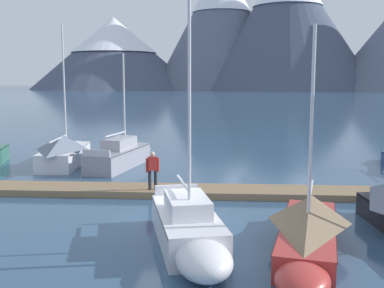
{
  "coord_description": "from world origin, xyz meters",
  "views": [
    {
      "loc": [
        3.1,
        -16.03,
        5.1
      ],
      "look_at": [
        0.0,
        6.0,
        2.0
      ],
      "focal_mm": 43.48,
      "sensor_mm": 36.0,
      "label": 1
    }
  ],
  "objects_px": {
    "sailboat_mid_dock_port": "(122,154)",
    "sailboat_far_berth": "(308,228)",
    "sailboat_mid_dock_starboard": "(190,229)",
    "sailboat_second_berth": "(66,150)",
    "person_on_dock": "(153,168)"
  },
  "relations": [
    {
      "from": "sailboat_second_berth",
      "to": "sailboat_mid_dock_port",
      "type": "distance_m",
      "value": 3.52
    },
    {
      "from": "sailboat_far_berth",
      "to": "person_on_dock",
      "type": "relative_size",
      "value": 4.19
    },
    {
      "from": "sailboat_mid_dock_port",
      "to": "sailboat_mid_dock_starboard",
      "type": "distance_m",
      "value": 14.37
    },
    {
      "from": "sailboat_second_berth",
      "to": "sailboat_far_berth",
      "type": "height_order",
      "value": "sailboat_second_berth"
    },
    {
      "from": "sailboat_mid_dock_port",
      "to": "person_on_dock",
      "type": "height_order",
      "value": "sailboat_mid_dock_port"
    },
    {
      "from": "sailboat_second_berth",
      "to": "sailboat_far_berth",
      "type": "distance_m",
      "value": 18.18
    },
    {
      "from": "sailboat_mid_dock_starboard",
      "to": "person_on_dock",
      "type": "distance_m",
      "value": 6.71
    },
    {
      "from": "sailboat_second_berth",
      "to": "person_on_dock",
      "type": "distance_m",
      "value": 9.76
    },
    {
      "from": "sailboat_second_berth",
      "to": "person_on_dock",
      "type": "bearing_deg",
      "value": -44.77
    },
    {
      "from": "sailboat_mid_dock_starboard",
      "to": "sailboat_far_berth",
      "type": "relative_size",
      "value": 1.3
    },
    {
      "from": "sailboat_second_berth",
      "to": "sailboat_mid_dock_starboard",
      "type": "height_order",
      "value": "sailboat_mid_dock_starboard"
    },
    {
      "from": "sailboat_mid_dock_port",
      "to": "sailboat_far_berth",
      "type": "bearing_deg",
      "value": -53.49
    },
    {
      "from": "sailboat_mid_dock_port",
      "to": "sailboat_far_berth",
      "type": "xyz_separation_m",
      "value": [
        9.45,
        -12.77,
        0.04
      ]
    },
    {
      "from": "sailboat_second_berth",
      "to": "sailboat_mid_dock_starboard",
      "type": "relative_size",
      "value": 0.9
    },
    {
      "from": "sailboat_far_berth",
      "to": "sailboat_second_berth",
      "type": "bearing_deg",
      "value": 135.5
    }
  ]
}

